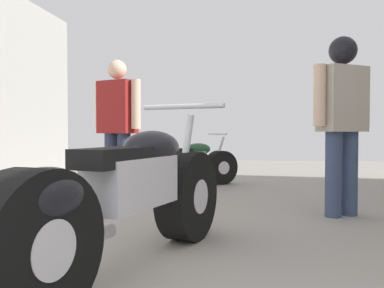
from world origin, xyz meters
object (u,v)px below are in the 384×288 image
at_px(mechanic_with_helmet, 342,109).
at_px(motorcycle_black_naked, 185,164).
at_px(motorcycle_maroon_cruiser, 128,200).
at_px(mechanic_in_blue, 117,122).

bearing_deg(mechanic_with_helmet, motorcycle_black_naked, 134.80).
distance_m(motorcycle_maroon_cruiser, mechanic_in_blue, 2.66).
bearing_deg(motorcycle_black_naked, mechanic_with_helmet, -45.20).
distance_m(motorcycle_maroon_cruiser, motorcycle_black_naked, 3.89).
bearing_deg(motorcycle_maroon_cruiser, motorcycle_black_naked, 94.21).
distance_m(motorcycle_black_naked, mechanic_with_helmet, 2.83).
height_order(motorcycle_maroon_cruiser, motorcycle_black_naked, motorcycle_maroon_cruiser).
bearing_deg(mechanic_in_blue, motorcycle_maroon_cruiser, -69.93).
xyz_separation_m(motorcycle_maroon_cruiser, mechanic_with_helmet, (1.64, 1.94, 0.64)).
relative_size(motorcycle_maroon_cruiser, mechanic_in_blue, 1.31).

